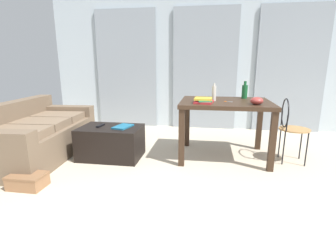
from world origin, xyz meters
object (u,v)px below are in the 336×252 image
object	(u,v)px
craft_table	(225,109)
tv_remote_primary	(100,126)
book_stack	(204,100)
coffee_table	(111,142)
bottle_near	(245,91)
wire_chair	(290,123)
bowl	(257,101)
shoebox	(28,181)
bottle_far	(214,93)
scissors	(227,102)
tv_remote_on_table	(257,101)
couch	(35,135)
magazine	(123,127)

from	to	relation	value
craft_table	tv_remote_primary	xyz separation A→B (m)	(-1.64, -0.25, -0.23)
book_stack	craft_table	bearing A→B (deg)	37.95
coffee_table	craft_table	bearing A→B (deg)	10.12
bottle_near	wire_chair	bearing A→B (deg)	-32.36
bowl	shoebox	xyz separation A→B (m)	(-2.37, -0.99, -0.74)
bottle_far	shoebox	bearing A→B (deg)	-146.99
bowl	shoebox	bearing A→B (deg)	-157.40
wire_chair	bowl	distance (m)	0.59
scissors	tv_remote_on_table	bearing A→B (deg)	11.35
bowl	tv_remote_on_table	size ratio (longest dim) A/B	0.97
tv_remote_primary	shoebox	distance (m)	1.12
scissors	tv_remote_primary	size ratio (longest dim) A/B	0.62
couch	coffee_table	distance (m)	1.05
craft_table	book_stack	distance (m)	0.38
tv_remote_primary	magazine	distance (m)	0.32
tv_remote_on_table	shoebox	size ratio (longest dim) A/B	0.44
scissors	craft_table	bearing A→B (deg)	102.32
book_stack	tv_remote_primary	size ratio (longest dim) A/B	1.74
bowl	magazine	bearing A→B (deg)	-179.86
craft_table	tv_remote_on_table	xyz separation A→B (m)	(0.39, 0.00, 0.12)
wire_chair	shoebox	world-z (taller)	wire_chair
couch	bottle_near	world-z (taller)	bottle_near
wire_chair	bowl	xyz separation A→B (m)	(-0.46, -0.21, 0.30)
coffee_table	scissors	size ratio (longest dim) A/B	7.57
wire_chair	tv_remote_primary	xyz separation A→B (m)	(-2.45, -0.20, -0.08)
wire_chair	tv_remote_on_table	xyz separation A→B (m)	(-0.41, 0.05, 0.27)
coffee_table	book_stack	size ratio (longest dim) A/B	2.68
coffee_table	shoebox	world-z (taller)	coffee_table
bottle_near	tv_remote_primary	size ratio (longest dim) A/B	1.38
bottle_near	bottle_far	bearing A→B (deg)	-143.29
magazine	bowl	bearing A→B (deg)	13.58
coffee_table	craft_table	distance (m)	1.59
craft_table	bottle_far	world-z (taller)	bottle_far
bowl	bottle_near	bearing A→B (deg)	97.59
book_stack	tv_remote_on_table	distance (m)	0.71
coffee_table	tv_remote_on_table	bearing A→B (deg)	8.07
coffee_table	wire_chair	distance (m)	2.34
book_stack	magazine	world-z (taller)	book_stack
bowl	coffee_table	bearing A→B (deg)	-179.56
scissors	magazine	size ratio (longest dim) A/B	0.37
craft_table	bottle_far	distance (m)	0.26
tv_remote_primary	magazine	xyz separation A→B (m)	(0.32, -0.01, -0.00)
book_stack	scissors	size ratio (longest dim) A/B	2.82
bottle_near	bottle_far	size ratio (longest dim) A/B	1.05
tv_remote_primary	shoebox	size ratio (longest dim) A/B	0.49
shoebox	wire_chair	bearing A→B (deg)	22.86
bowl	tv_remote_on_table	bearing A→B (deg)	79.22
coffee_table	tv_remote_primary	size ratio (longest dim) A/B	4.66
book_stack	tv_remote_primary	world-z (taller)	book_stack
tv_remote_on_table	scissors	size ratio (longest dim) A/B	1.48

